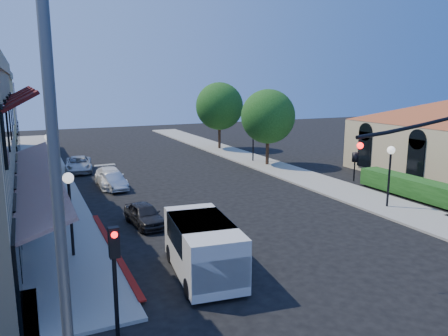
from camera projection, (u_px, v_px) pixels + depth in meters
name	position (u px, v px, depth m)	size (l,w,h in m)	color
ground	(374.00, 303.00, 14.23)	(120.00, 120.00, 0.00)	black
sidewalk_left	(44.00, 171.00, 34.68)	(3.50, 50.00, 0.12)	gray
sidewalk_right	(240.00, 156.00, 41.86)	(3.50, 50.00, 0.12)	gray
curb_red_strip	(113.00, 251.00, 18.53)	(0.25, 10.00, 0.06)	maroon
hedge	(414.00, 198.00, 27.05)	(1.40, 8.00, 1.10)	#184513
street_tree_a	(268.00, 116.00, 36.62)	(4.56, 4.56, 6.48)	#321D14
street_tree_b	(219.00, 106.00, 45.46)	(4.94, 4.94, 7.02)	#321D14
secondary_signal	(115.00, 262.00, 11.75)	(0.28, 0.42, 3.32)	black
cobra_streetlight	(78.00, 188.00, 7.67)	(3.60, 0.25, 9.31)	#595B5E
lamppost_left_near	(69.00, 193.00, 17.34)	(0.44, 0.44, 3.57)	black
lamppost_left_far	(48.00, 146.00, 29.81)	(0.44, 0.44, 3.57)	black
lamppost_right_near	(390.00, 161.00, 24.31)	(0.44, 0.44, 3.57)	black
lamppost_right_far	(253.00, 132.00, 38.56)	(0.44, 0.44, 3.57)	black
white_van	(203.00, 245.00, 16.02)	(2.57, 4.88, 2.07)	silver
parked_car_a	(144.00, 215.00, 21.79)	(1.33, 3.30, 1.13)	black
parked_car_b	(113.00, 181.00, 29.08)	(1.15, 3.30, 1.09)	#ADAFB2
parked_car_c	(110.00, 177.00, 29.96)	(1.72, 4.23, 1.23)	white
parked_car_d	(79.00, 164.00, 34.73)	(1.99, 4.32, 1.20)	#B2B5B8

